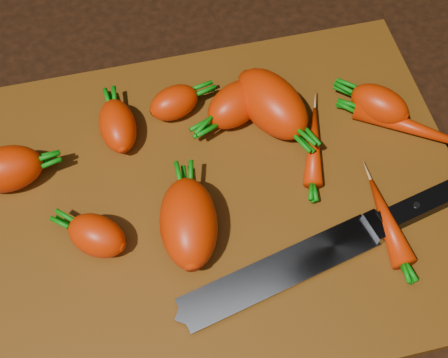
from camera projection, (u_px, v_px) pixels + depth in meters
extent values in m
cube|color=black|center=(226.00, 203.00, 0.67)|extent=(2.00, 2.00, 0.01)
cube|color=#57320F|center=(226.00, 198.00, 0.66)|extent=(0.50, 0.40, 0.01)
ellipsoid|color=#EF2C00|center=(6.00, 169.00, 0.64)|extent=(0.08, 0.05, 0.05)
ellipsoid|color=#EF2C00|center=(97.00, 236.00, 0.61)|extent=(0.07, 0.07, 0.04)
ellipsoid|color=#EF2C00|center=(272.00, 104.00, 0.68)|extent=(0.09, 0.12, 0.06)
ellipsoid|color=#EF2C00|center=(189.00, 223.00, 0.60)|extent=(0.07, 0.10, 0.06)
ellipsoid|color=#EF2C00|center=(236.00, 104.00, 0.68)|extent=(0.09, 0.08, 0.05)
ellipsoid|color=#EF2C00|center=(174.00, 103.00, 0.69)|extent=(0.07, 0.05, 0.04)
ellipsoid|color=#EF2C00|center=(380.00, 104.00, 0.69)|extent=(0.08, 0.08, 0.04)
ellipsoid|color=#EF2C00|center=(314.00, 145.00, 0.67)|extent=(0.05, 0.10, 0.02)
ellipsoid|color=#EF2C00|center=(416.00, 129.00, 0.68)|extent=(0.13, 0.10, 0.02)
ellipsoid|color=#EF2C00|center=(387.00, 221.00, 0.62)|extent=(0.03, 0.10, 0.03)
ellipsoid|color=#EF2C00|center=(118.00, 126.00, 0.67)|extent=(0.04, 0.07, 0.04)
cube|color=gray|center=(183.00, 317.00, 0.58)|extent=(0.21, 0.08, 0.00)
cube|color=gray|center=(285.00, 269.00, 0.60)|extent=(0.02, 0.03, 0.01)
cube|color=black|center=(343.00, 242.00, 0.62)|extent=(0.12, 0.05, 0.02)
cylinder|color=#B2B2B7|center=(329.00, 246.00, 0.61)|extent=(0.01, 0.01, 0.00)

